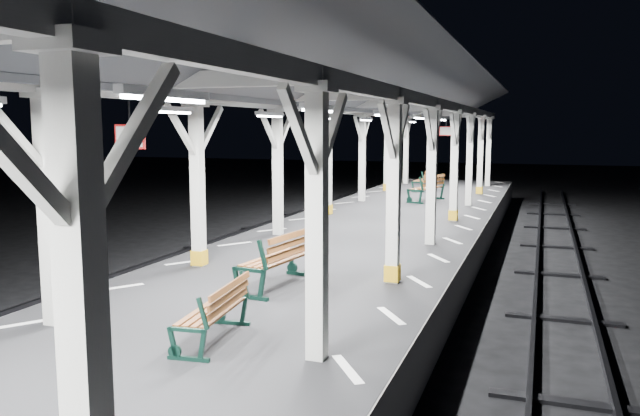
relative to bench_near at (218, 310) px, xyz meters
The scene contains 11 objects.
ground 2.43m from the bench_near, 107.00° to the left, with size 120.00×120.00×0.00m, color black.
platform 2.17m from the bench_near, 107.00° to the left, with size 6.00×50.00×1.00m, color black.
hazard_stripes_left 3.58m from the bench_near, 148.21° to the left, with size 1.00×48.00×0.01m, color silver.
hazard_stripes_right 2.69m from the bench_near, 44.93° to the left, with size 1.00×48.00×0.01m, color silver.
track_left 6.03m from the bench_near, 161.42° to the left, with size 2.20×60.00×0.16m.
track_right 4.99m from the bench_near, 22.93° to the left, with size 2.20×60.00×0.16m.
canopy 3.68m from the bench_near, 107.13° to the left, with size 5.40×49.00×4.65m.
bench_near is the anchor object (origin of this frame).
bench_mid 2.90m from the bench_near, 95.81° to the left, with size 0.93×1.95×1.02m.
bench_far 16.64m from the bench_near, 90.50° to the left, with size 1.20×2.00×1.02m.
bench_extra 20.77m from the bench_near, 92.86° to the left, with size 0.75×1.72×0.91m.
Camera 1 is at (4.50, -8.85, 3.79)m, focal length 35.00 mm.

